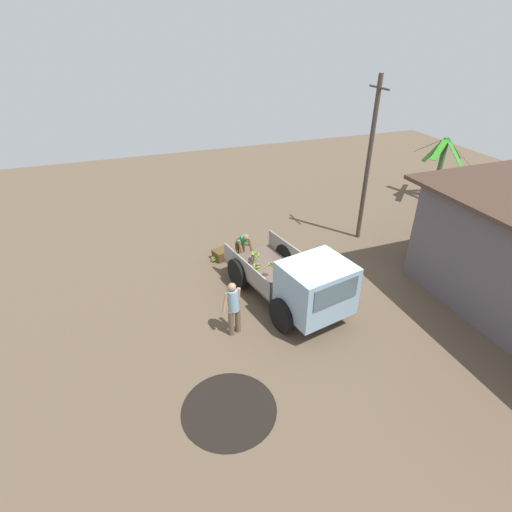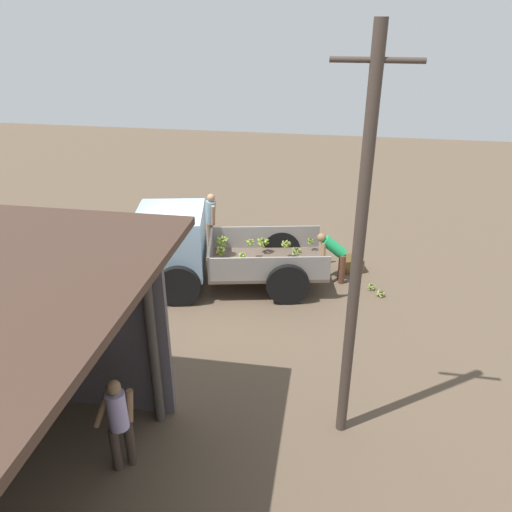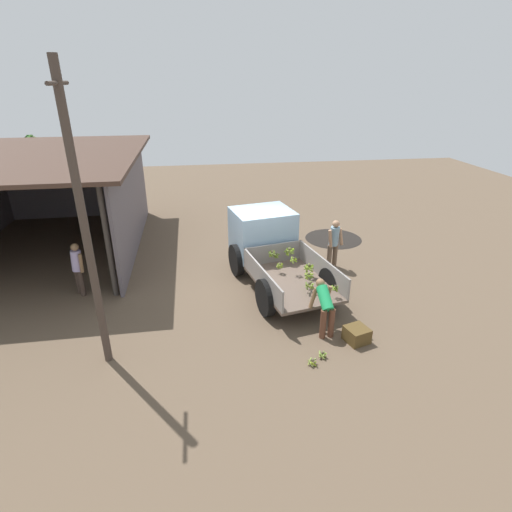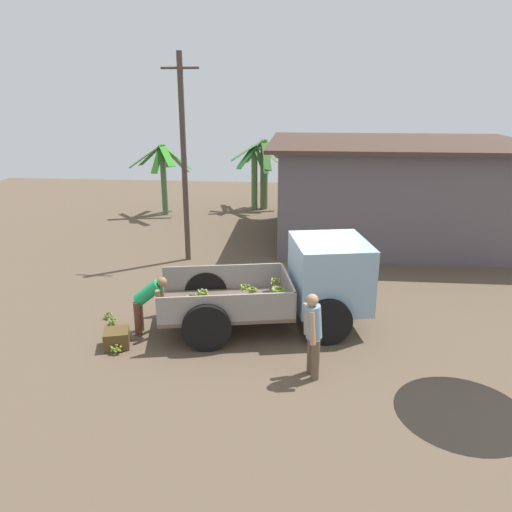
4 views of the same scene
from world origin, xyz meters
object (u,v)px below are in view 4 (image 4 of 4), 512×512
banana_bunch_on_ground_0 (112,321)px  wooden_crate_0 (117,338)px  banana_bunch_on_ground_1 (108,315)px  banana_bunch_on_ground_2 (117,348)px  utility_pole (184,159)px  person_bystander_near_shed (292,225)px  cargo_truck (308,281)px  person_worker_loading (148,300)px  person_foreground_visitor (313,332)px

banana_bunch_on_ground_0 → wooden_crate_0: 1.09m
banana_bunch_on_ground_0 → banana_bunch_on_ground_1: banana_bunch_on_ground_1 is taller
banana_bunch_on_ground_2 → wooden_crate_0: 0.28m
banana_bunch_on_ground_1 → utility_pole: bearing=79.0°
banana_bunch_on_ground_0 → banana_bunch_on_ground_2: (0.57, -1.23, 0.03)m
person_bystander_near_shed → wooden_crate_0: 7.77m
cargo_truck → person_worker_loading: cargo_truck is taller
person_worker_loading → wooden_crate_0: person_worker_loading is taller
person_worker_loading → banana_bunch_on_ground_0: person_worker_loading is taller
wooden_crate_0 → banana_bunch_on_ground_1: bearing=118.7°
cargo_truck → wooden_crate_0: size_ratio=9.54×
banana_bunch_on_ground_0 → banana_bunch_on_ground_2: 1.36m
banana_bunch_on_ground_1 → banana_bunch_on_ground_0: bearing=-54.2°
cargo_truck → banana_bunch_on_ground_2: (-3.79, -1.71, -0.93)m
person_worker_loading → banana_bunch_on_ground_0: bearing=156.6°
person_bystander_near_shed → wooden_crate_0: person_bystander_near_shed is taller
person_foreground_visitor → wooden_crate_0: person_foreground_visitor is taller
utility_pole → person_bystander_near_shed: 4.11m
utility_pole → person_worker_loading: (0.32, -5.01, -2.36)m
person_bystander_near_shed → banana_bunch_on_ground_1: 7.04m
banana_bunch_on_ground_1 → wooden_crate_0: bearing=-61.3°
utility_pole → banana_bunch_on_ground_0: bearing=-97.8°
cargo_truck → utility_pole: 6.00m
utility_pole → person_bystander_near_shed: bearing=22.1°
utility_pole → banana_bunch_on_ground_0: size_ratio=30.85×
banana_bunch_on_ground_1 → person_worker_loading: bearing=-26.9°
cargo_truck → banana_bunch_on_ground_0: cargo_truck is taller
banana_bunch_on_ground_0 → wooden_crate_0: (0.48, -0.97, 0.09)m
person_foreground_visitor → person_bystander_near_shed: 7.72m
banana_bunch_on_ground_0 → banana_bunch_on_ground_2: bearing=-65.2°
cargo_truck → wooden_crate_0: bearing=-171.2°
wooden_crate_0 → cargo_truck: bearing=20.5°
person_bystander_near_shed → utility_pole: bearing=-105.8°
person_foreground_visitor → person_worker_loading: (-3.50, 1.39, -0.14)m
cargo_truck → wooden_crate_0: (-3.88, -1.45, -0.87)m
utility_pole → person_foreground_visitor: size_ratio=3.72×
cargo_truck → person_foreground_visitor: 2.18m
wooden_crate_0 → utility_pole: bearing=88.4°
banana_bunch_on_ground_0 → banana_bunch_on_ground_2: size_ratio=0.73×
person_bystander_near_shed → banana_bunch_on_ground_0: (-3.83, -6.00, -0.78)m
person_worker_loading → wooden_crate_0: 1.01m
banana_bunch_on_ground_1 → cargo_truck: bearing=2.3°
person_bystander_near_shed → wooden_crate_0: size_ratio=3.11×
person_bystander_near_shed → banana_bunch_on_ground_1: size_ratio=7.05×
cargo_truck → banana_bunch_on_ground_0: size_ratio=24.19×
banana_bunch_on_ground_0 → cargo_truck: bearing=6.3°
utility_pole → wooden_crate_0: (-0.16, -5.68, -2.94)m
utility_pole → person_foreground_visitor: (3.82, -6.40, -2.22)m
cargo_truck → person_bystander_near_shed: size_ratio=3.06×
person_bystander_near_shed → banana_bunch_on_ground_1: bearing=-73.2°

